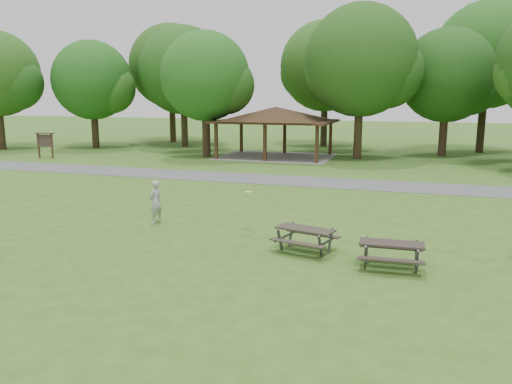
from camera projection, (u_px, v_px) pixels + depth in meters
The scene contains 16 objects.
ground at pixel (179, 260), 14.15m from camera, with size 160.00×160.00×0.00m, color #355E1A.
asphalt_path at pixel (295, 181), 27.21m from camera, with size 120.00×3.20×0.02m, color #4D4E50.
pavilion at pixel (276, 116), 37.17m from camera, with size 8.60×7.01×3.76m.
notice_board at pixel (45, 140), 36.79m from camera, with size 1.60×0.30×1.88m.
tree_row_b at pixel (93, 83), 43.26m from camera, with size 7.14×6.80×9.28m.
tree_row_c at pixel (184, 73), 44.22m from camera, with size 8.19×7.80×10.67m.
tree_row_d at pixel (206, 79), 36.78m from camera, with size 6.93×6.60×9.27m.
tree_row_e at pixel (362, 64), 35.56m from camera, with size 8.40×8.00×11.02m.
tree_row_f at pixel (448, 78), 37.18m from camera, with size 7.35×7.00×9.55m.
tree_deep_a at pixel (172, 69), 48.28m from camera, with size 8.40×8.00×11.38m.
tree_deep_b at pixel (327, 69), 44.22m from camera, with size 8.40×8.00×11.13m.
tree_deep_c at pixel (488, 58), 39.21m from camera, with size 8.82×8.40×11.90m.
picnic_table_middle at pixel (305, 234), 14.85m from camera, with size 1.98×1.73×0.74m.
picnic_table_far at pixel (391, 249), 13.42m from camera, with size 1.77×1.45×0.74m.
frisbee_in_flight at pixel (248, 192), 16.70m from camera, with size 0.31×0.31×0.02m.
frisbee_thrower at pixel (155, 202), 18.14m from camera, with size 0.58×0.38×1.58m, color #A4A3A6.
Camera 1 is at (6.29, -12.16, 4.62)m, focal length 35.00 mm.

